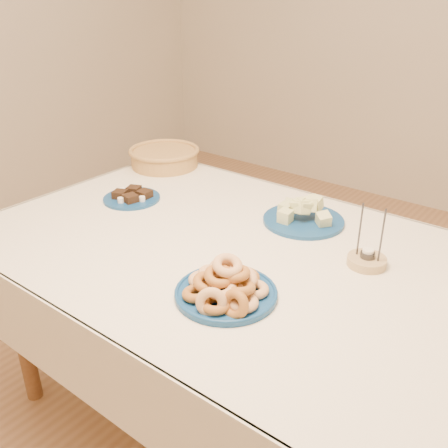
# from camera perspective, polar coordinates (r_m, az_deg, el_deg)

# --- Properties ---
(ground) EXTENTS (5.00, 5.00, 0.00)m
(ground) POSITION_cam_1_polar(r_m,az_deg,el_deg) (2.06, 0.92, -21.26)
(ground) COLOR #996C48
(ground) RESTS_ON ground
(dining_table) EXTENTS (1.71, 1.11, 0.75)m
(dining_table) POSITION_cam_1_polar(r_m,az_deg,el_deg) (1.65, 1.08, -5.85)
(dining_table) COLOR brown
(dining_table) RESTS_ON ground
(donut_platter) EXTENTS (0.37, 0.37, 0.13)m
(donut_platter) POSITION_cam_1_polar(r_m,az_deg,el_deg) (1.33, 0.21, -7.23)
(donut_platter) COLOR navy
(donut_platter) RESTS_ON dining_table
(melon_plate) EXTENTS (0.35, 0.35, 0.10)m
(melon_plate) POSITION_cam_1_polar(r_m,az_deg,el_deg) (1.76, 9.07, 1.12)
(melon_plate) COLOR navy
(melon_plate) RESTS_ON dining_table
(brownie_plate) EXTENTS (0.24, 0.24, 0.04)m
(brownie_plate) POSITION_cam_1_polar(r_m,az_deg,el_deg) (1.97, -10.50, 3.07)
(brownie_plate) COLOR navy
(brownie_plate) RESTS_ON dining_table
(wicker_basket) EXTENTS (0.40, 0.40, 0.08)m
(wicker_basket) POSITION_cam_1_polar(r_m,az_deg,el_deg) (2.31, -6.82, 7.67)
(wicker_basket) COLOR olive
(wicker_basket) RESTS_ON dining_table
(candle_holder) EXTENTS (0.12, 0.12, 0.19)m
(candle_holder) POSITION_cam_1_polar(r_m,az_deg,el_deg) (1.55, 16.01, -3.96)
(candle_holder) COLOR tan
(candle_holder) RESTS_ON dining_table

